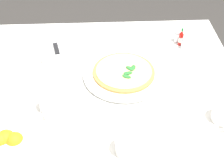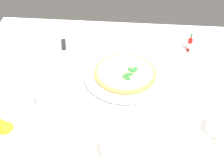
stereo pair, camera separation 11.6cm
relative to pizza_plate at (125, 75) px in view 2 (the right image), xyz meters
name	(u,v)px [view 2 (the right image)]	position (x,y,z in m)	size (l,w,h in m)	color
dining_table	(99,124)	(-0.13, 0.09, -0.15)	(1.09, 1.09, 0.75)	white
pizza_plate	(125,75)	(0.00, 0.00, 0.00)	(0.32, 0.32, 0.02)	white
pizza	(125,73)	(0.00, 0.00, 0.01)	(0.24, 0.24, 0.02)	#C68E47
coffee_cup_far_right	(218,126)	(-0.25, -0.31, 0.01)	(0.13, 0.13, 0.06)	white
coffee_cup_center_back	(113,147)	(-0.36, 0.02, 0.02)	(0.13, 0.13, 0.07)	white
coffee_cup_near_left	(47,98)	(-0.17, 0.27, 0.02)	(0.13, 0.13, 0.06)	white
napkin_folded	(64,41)	(0.21, 0.29, 0.00)	(0.24, 0.17, 0.02)	white
dinner_knife	(63,38)	(0.22, 0.29, 0.01)	(0.19, 0.06, 0.01)	silver
hot_sauce_bottle	(190,44)	(0.21, -0.27, 0.02)	(0.02, 0.02, 0.08)	#B7140F
salt_shaker	(187,42)	(0.23, -0.26, 0.01)	(0.03, 0.03, 0.06)	white
pepper_shaker	(193,49)	(0.18, -0.28, 0.01)	(0.03, 0.03, 0.06)	white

